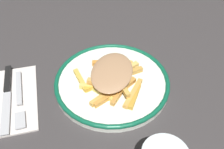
# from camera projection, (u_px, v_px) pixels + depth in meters

# --- Properties ---
(ground_plane) EXTENTS (2.60, 2.60, 0.00)m
(ground_plane) POSITION_uv_depth(u_px,v_px,m) (112.00, 85.00, 0.64)
(ground_plane) COLOR #393637
(plate) EXTENTS (0.28, 0.28, 0.02)m
(plate) POSITION_uv_depth(u_px,v_px,m) (112.00, 82.00, 0.63)
(plate) COLOR white
(plate) RESTS_ON ground_plane
(fries_heap) EXTENTS (0.17, 0.19, 0.04)m
(fries_heap) POSITION_uv_depth(u_px,v_px,m) (112.00, 77.00, 0.61)
(fries_heap) COLOR #E4C55A
(fries_heap) RESTS_ON plate
(napkin) EXTENTS (0.15, 0.22, 0.01)m
(napkin) POSITION_uv_depth(u_px,v_px,m) (8.00, 99.00, 0.60)
(napkin) COLOR silver
(napkin) RESTS_ON ground_plane
(fork) EXTENTS (0.02, 0.18, 0.01)m
(fork) POSITION_uv_depth(u_px,v_px,m) (19.00, 98.00, 0.59)
(fork) COLOR silver
(fork) RESTS_ON napkin
(knife) EXTENTS (0.03, 0.21, 0.01)m
(knife) POSITION_uv_depth(u_px,v_px,m) (7.00, 91.00, 0.61)
(knife) COLOR black
(knife) RESTS_ON napkin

